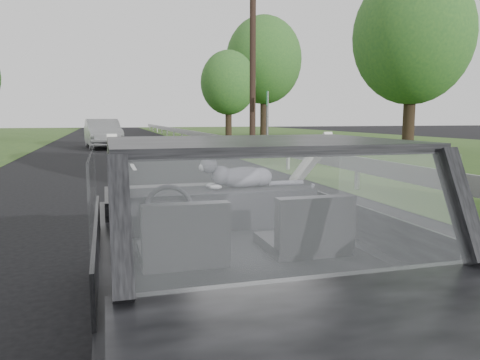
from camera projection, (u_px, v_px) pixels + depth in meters
ground at (235, 344)px, 3.26m from camera, size 140.00×140.00×0.00m
subject_car at (235, 243)px, 3.17m from camera, size 1.80×4.00×1.45m
dashboard at (214, 208)px, 3.75m from camera, size 1.58×0.45×0.30m
driver_seat at (183, 235)px, 2.76m from camera, size 0.50×0.72×0.42m
passenger_seat at (308, 226)px, 2.98m from camera, size 0.50×0.72×0.42m
steering_wheel at (169, 209)px, 3.35m from camera, size 0.36×0.36×0.04m
cat at (243, 176)px, 3.82m from camera, size 0.67×0.27×0.29m
guardrail at (285, 151)px, 13.89m from camera, size 0.05×90.00×0.32m
other_car at (103, 133)px, 23.83m from camera, size 2.23×4.64×1.47m
highway_sign at (267, 122)px, 20.96m from camera, size 0.51×1.04×2.70m
utility_pole at (253, 55)px, 21.84m from camera, size 0.38×0.38×8.88m
tree_1 at (411, 64)px, 20.44m from camera, size 6.77×6.77×7.78m
tree_2 at (228, 95)px, 35.39m from camera, size 4.99×4.99×6.37m
tree_3 at (264, 78)px, 40.41m from camera, size 7.71×7.71×9.89m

